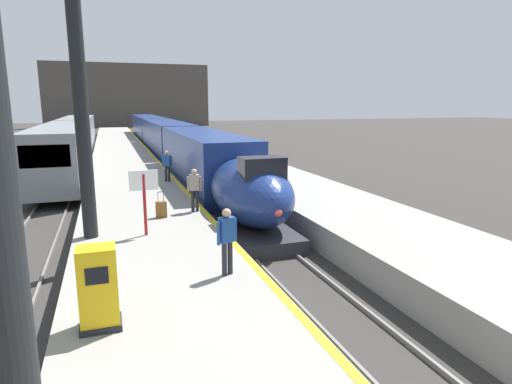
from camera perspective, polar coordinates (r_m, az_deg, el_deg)
name	(u,v)px	position (r m, az deg, el deg)	size (l,w,h in m)	color
platform_left	(131,183)	(27.28, -16.12, 1.15)	(4.80, 110.00, 1.05)	gray
platform_right	(257,176)	(28.79, 0.18, 2.13)	(4.80, 110.00, 1.05)	gray
platform_left_safety_stripe	(168,172)	(27.39, -11.42, 2.54)	(0.20, 107.80, 0.01)	yellow
rail_main_left	(179,180)	(30.38, -10.13, 1.56)	(0.08, 110.00, 0.12)	slate
rail_main_right	(200,179)	(30.63, -7.35, 1.72)	(0.08, 110.00, 0.12)	slate
rail_secondary_left	(50,187)	(30.27, -25.45, 0.57)	(0.08, 110.00, 0.12)	slate
rail_secondary_right	(75,186)	(30.12, -22.62, 0.76)	(0.08, 110.00, 0.12)	slate
highspeed_train_main	(167,140)	(40.81, -11.53, 6.71)	(2.92, 56.19, 3.60)	navy
regional_train_adjacent	(72,140)	(41.20, -22.96, 6.32)	(2.85, 36.60, 3.80)	gray
station_column_mid	(75,34)	(14.46, -22.62, 18.57)	(4.00, 0.68, 10.39)	black
passenger_near_edge	(195,187)	(17.14, -8.06, 0.69)	(0.55, 0.32, 1.69)	#23232D
passenger_mid_platform	(227,236)	(10.72, -3.83, -5.82)	(0.54, 0.33, 1.69)	#23232D
passenger_far_waiting	(167,163)	(24.09, -11.60, 3.69)	(0.52, 0.37, 1.69)	#23232D
rolling_suitcase	(161,209)	(16.60, -12.32, -2.25)	(0.40, 0.22, 0.98)	brown
ticket_machine_yellow	(99,291)	(8.85, -19.93, -12.10)	(0.76, 0.62, 1.60)	yellow
departure_info_board	(144,189)	(14.24, -14.48, 0.33)	(0.90, 0.10, 2.12)	maroon
terminus_back_wall	(129,95)	(104.24, -16.35, 12.06)	(36.00, 2.00, 14.00)	#4C4742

